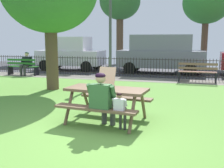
% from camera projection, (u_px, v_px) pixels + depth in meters
% --- Properties ---
extents(ground, '(28.00, 12.31, 0.02)m').
position_uv_depth(ground, '(122.00, 110.00, 7.14)').
color(ground, '#60953C').
extents(cobblestone_walkway, '(28.00, 1.40, 0.01)m').
position_uv_depth(cobblestone_walkway, '(150.00, 80.00, 12.31)').
color(cobblestone_walkway, slate).
extents(street_asphalt, '(28.00, 6.20, 0.01)m').
position_uv_depth(street_asphalt, '(159.00, 71.00, 15.92)').
color(street_asphalt, '#38383D').
extents(picnic_table_foreground, '(1.95, 1.67, 0.79)m').
position_uv_depth(picnic_table_foreground, '(107.00, 96.00, 6.02)').
color(picnic_table_foreground, brown).
rests_on(picnic_table_foreground, ground).
extents(pizza_box_open, '(0.48, 0.54, 0.45)m').
position_uv_depth(pizza_box_open, '(104.00, 84.00, 6.03)').
color(pizza_box_open, tan).
rests_on(pizza_box_open, picnic_table_foreground).
extents(adult_at_table, '(0.63, 0.62, 1.19)m').
position_uv_depth(adult_at_table, '(102.00, 98.00, 5.51)').
color(adult_at_table, '#4B4B4B').
rests_on(adult_at_table, ground).
extents(child_at_table, '(0.31, 0.31, 0.81)m').
position_uv_depth(child_at_table, '(120.00, 108.00, 5.35)').
color(child_at_table, '#424242').
rests_on(child_at_table, ground).
extents(iron_fence_streetside, '(23.36, 0.03, 0.96)m').
position_uv_depth(iron_fence_streetside, '(152.00, 68.00, 12.90)').
color(iron_fence_streetside, '#2D2823').
rests_on(iron_fence_streetside, ground).
extents(park_bench_left, '(1.61, 0.50, 0.85)m').
position_uv_depth(park_bench_left, '(23.00, 67.00, 13.88)').
color(park_bench_left, '#276625').
rests_on(park_bench_left, ground).
extents(park_bench_center, '(1.61, 0.49, 0.85)m').
position_uv_depth(park_bench_center, '(197.00, 73.00, 11.56)').
color(park_bench_center, brown).
rests_on(park_bench_center, ground).
extents(person_on_park_bench, '(0.62, 0.60, 1.19)m').
position_uv_depth(person_on_park_bench, '(26.00, 62.00, 13.81)').
color(person_on_park_bench, '#363636').
rests_on(person_on_park_bench, ground).
extents(lamp_post_walkway, '(0.28, 0.28, 4.24)m').
position_uv_depth(lamp_post_walkway, '(110.00, 22.00, 11.68)').
color(lamp_post_walkway, '#4C4C51').
rests_on(lamp_post_walkway, ground).
extents(parked_car_far_left, '(3.92, 1.87, 1.98)m').
position_uv_depth(parked_car_far_left, '(71.00, 53.00, 16.00)').
color(parked_car_far_left, silver).
rests_on(parked_car_far_left, ground).
extents(parked_car_left, '(4.61, 1.96, 2.08)m').
position_uv_depth(parked_car_left, '(161.00, 53.00, 14.55)').
color(parked_car_left, gray).
rests_on(parked_car_left, ground).
extents(far_tree_left, '(2.92, 2.92, 5.47)m').
position_uv_depth(far_tree_left, '(51.00, 10.00, 21.22)').
color(far_tree_left, brown).
rests_on(far_tree_left, ground).
extents(far_tree_midleft, '(3.00, 3.00, 5.95)m').
position_uv_depth(far_tree_midleft, '(120.00, 2.00, 19.63)').
color(far_tree_midleft, brown).
rests_on(far_tree_midleft, ground).
extents(far_tree_center, '(3.17, 3.17, 5.71)m').
position_uv_depth(far_tree_center, '(206.00, 3.00, 18.05)').
color(far_tree_center, brown).
rests_on(far_tree_center, ground).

